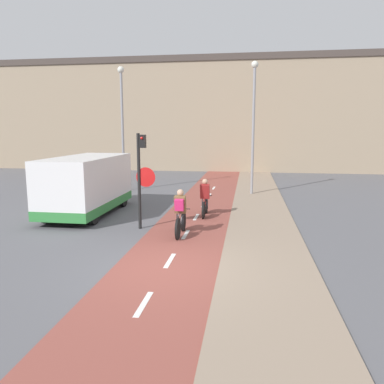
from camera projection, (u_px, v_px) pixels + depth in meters
ground_plane at (166, 268)px, 9.31m from camera, size 120.00×120.00×0.00m
bike_lane at (166, 268)px, 9.31m from camera, size 2.62×60.00×0.02m
sidewalk_strip at (269, 273)px, 8.93m from camera, size 2.40×60.00×0.05m
building_row_background at (226, 115)px, 32.27m from camera, size 60.00×5.20×9.27m
traffic_light_pole at (141, 171)px, 12.71m from camera, size 0.67×0.25×3.29m
street_lamp_far at (122, 116)px, 20.51m from camera, size 0.36×0.36×6.77m
street_lamp_sidewalk at (254, 115)px, 19.23m from camera, size 0.36×0.36×6.83m
cyclist_near at (180, 214)px, 12.06m from camera, size 0.46×1.70×1.53m
cyclist_far at (205, 200)px, 14.79m from camera, size 0.46×1.64×1.50m
van at (87, 186)px, 15.14m from camera, size 2.10×5.04×2.34m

